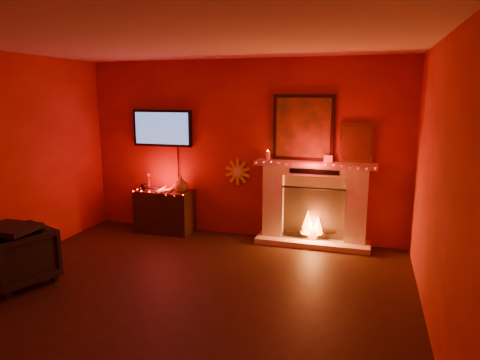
# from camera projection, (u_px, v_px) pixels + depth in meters

# --- Properties ---
(room) EXTENTS (5.00, 5.00, 5.00)m
(room) POSITION_uv_depth(u_px,v_px,m) (168.00, 180.00, 4.20)
(room) COLOR black
(room) RESTS_ON ground
(floor) EXTENTS (5.00, 5.00, 0.00)m
(floor) POSITION_uv_depth(u_px,v_px,m) (172.00, 306.00, 4.46)
(floor) COLOR black
(floor) RESTS_ON ground
(fireplace) EXTENTS (1.72, 0.40, 2.18)m
(fireplace) POSITION_uv_depth(u_px,v_px,m) (314.00, 196.00, 6.23)
(fireplace) COLOR beige
(fireplace) RESTS_ON floor
(tv) EXTENTS (1.00, 0.07, 1.24)m
(tv) POSITION_uv_depth(u_px,v_px,m) (162.00, 128.00, 6.81)
(tv) COLOR black
(tv) RESTS_ON room
(sunburst_clock) EXTENTS (0.40, 0.03, 0.40)m
(sunburst_clock) POSITION_uv_depth(u_px,v_px,m) (238.00, 172.00, 6.61)
(sunburst_clock) COLOR yellow
(sunburst_clock) RESTS_ON room
(console_table) EXTENTS (0.89, 0.52, 0.93)m
(console_table) POSITION_uv_depth(u_px,v_px,m) (165.00, 209.00, 6.85)
(console_table) COLOR black
(console_table) RESTS_ON floor
(armchair) EXTENTS (0.91, 0.93, 0.66)m
(armchair) POSITION_uv_depth(u_px,v_px,m) (17.00, 257.00, 4.93)
(armchair) COLOR black
(armchair) RESTS_ON floor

